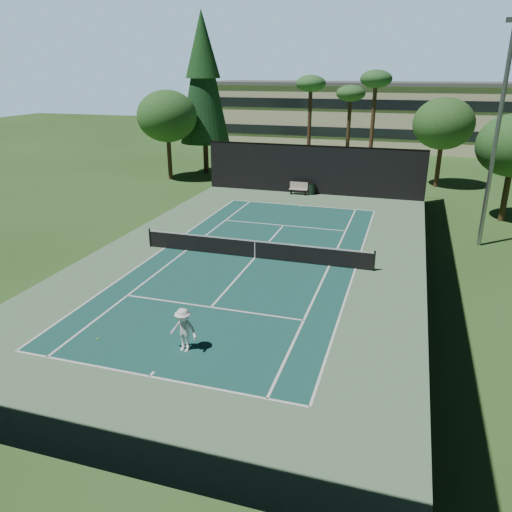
{
  "coord_description": "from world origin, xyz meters",
  "views": [
    {
      "loc": [
        7.66,
        -24.49,
        9.68
      ],
      "look_at": [
        1.0,
        -3.0,
        1.3
      ],
      "focal_mm": 35.0,
      "sensor_mm": 36.0,
      "label": 1
    }
  ],
  "objects_px": {
    "tennis_net": "(255,249)",
    "player": "(184,330)",
    "tennis_ball_a": "(98,339)",
    "tennis_ball_b": "(259,245)",
    "park_bench": "(298,188)",
    "tennis_ball_c": "(276,249)",
    "tennis_ball_d": "(189,221)",
    "trash_bin": "(312,189)"
  },
  "relations": [
    {
      "from": "tennis_ball_d",
      "to": "tennis_ball_a",
      "type": "bearing_deg",
      "value": -78.17
    },
    {
      "from": "tennis_ball_a",
      "to": "park_bench",
      "type": "distance_m",
      "value": 25.79
    },
    {
      "from": "player",
      "to": "tennis_ball_a",
      "type": "height_order",
      "value": "player"
    },
    {
      "from": "tennis_ball_c",
      "to": "park_bench",
      "type": "distance_m",
      "value": 13.91
    },
    {
      "from": "tennis_ball_c",
      "to": "trash_bin",
      "type": "xyz_separation_m",
      "value": [
        -0.71,
        14.04,
        0.45
      ]
    },
    {
      "from": "tennis_ball_d",
      "to": "tennis_ball_c",
      "type": "bearing_deg",
      "value": -27.61
    },
    {
      "from": "tennis_ball_d",
      "to": "tennis_ball_b",
      "type": "bearing_deg",
      "value": -29.52
    },
    {
      "from": "trash_bin",
      "to": "player",
      "type": "bearing_deg",
      "value": -89.21
    },
    {
      "from": "tennis_ball_b",
      "to": "trash_bin",
      "type": "bearing_deg",
      "value": 88.2
    },
    {
      "from": "tennis_ball_a",
      "to": "tennis_ball_d",
      "type": "bearing_deg",
      "value": 101.83
    },
    {
      "from": "tennis_ball_b",
      "to": "trash_bin",
      "type": "relative_size",
      "value": 0.08
    },
    {
      "from": "tennis_ball_b",
      "to": "trash_bin",
      "type": "distance_m",
      "value": 13.71
    },
    {
      "from": "tennis_net",
      "to": "tennis_ball_d",
      "type": "height_order",
      "value": "tennis_net"
    },
    {
      "from": "park_bench",
      "to": "tennis_net",
      "type": "bearing_deg",
      "value": -86.22
    },
    {
      "from": "tennis_ball_a",
      "to": "tennis_ball_c",
      "type": "height_order",
      "value": "tennis_ball_a"
    },
    {
      "from": "park_bench",
      "to": "trash_bin",
      "type": "height_order",
      "value": "park_bench"
    },
    {
      "from": "tennis_net",
      "to": "tennis_ball_a",
      "type": "xyz_separation_m",
      "value": [
        -3.09,
        -10.26,
        -0.52
      ]
    },
    {
      "from": "tennis_ball_a",
      "to": "tennis_ball_c",
      "type": "distance_m",
      "value": 12.52
    },
    {
      "from": "tennis_ball_a",
      "to": "tennis_ball_d",
      "type": "distance_m",
      "value": 15.98
    },
    {
      "from": "tennis_ball_b",
      "to": "tennis_ball_c",
      "type": "relative_size",
      "value": 1.14
    },
    {
      "from": "tennis_ball_c",
      "to": "tennis_ball_d",
      "type": "relative_size",
      "value": 1.11
    },
    {
      "from": "tennis_ball_a",
      "to": "tennis_ball_b",
      "type": "relative_size",
      "value": 1.05
    },
    {
      "from": "player",
      "to": "park_bench",
      "type": "distance_m",
      "value": 25.45
    },
    {
      "from": "tennis_ball_a",
      "to": "park_bench",
      "type": "height_order",
      "value": "park_bench"
    },
    {
      "from": "tennis_ball_c",
      "to": "tennis_ball_a",
      "type": "bearing_deg",
      "value": -107.94
    },
    {
      "from": "tennis_net",
      "to": "trash_bin",
      "type": "relative_size",
      "value": 13.65
    },
    {
      "from": "tennis_ball_d",
      "to": "trash_bin",
      "type": "height_order",
      "value": "trash_bin"
    },
    {
      "from": "tennis_net",
      "to": "player",
      "type": "relative_size",
      "value": 7.58
    },
    {
      "from": "tennis_ball_a",
      "to": "park_bench",
      "type": "bearing_deg",
      "value": 85.39
    },
    {
      "from": "player",
      "to": "tennis_ball_b",
      "type": "height_order",
      "value": "player"
    },
    {
      "from": "tennis_ball_d",
      "to": "player",
      "type": "bearing_deg",
      "value": -66.2
    },
    {
      "from": "tennis_ball_a",
      "to": "tennis_ball_d",
      "type": "xyz_separation_m",
      "value": [
        -3.28,
        15.64,
        -0.01
      ]
    },
    {
      "from": "tennis_ball_d",
      "to": "trash_bin",
      "type": "bearing_deg",
      "value": 58.08
    },
    {
      "from": "tennis_ball_b",
      "to": "player",
      "type": "bearing_deg",
      "value": -86.25
    },
    {
      "from": "tennis_ball_b",
      "to": "tennis_ball_d",
      "type": "bearing_deg",
      "value": 150.48
    },
    {
      "from": "tennis_net",
      "to": "park_bench",
      "type": "height_order",
      "value": "tennis_net"
    },
    {
      "from": "tennis_net",
      "to": "tennis_ball_b",
      "type": "bearing_deg",
      "value": 100.66
    },
    {
      "from": "tennis_net",
      "to": "tennis_ball_d",
      "type": "distance_m",
      "value": 8.36
    },
    {
      "from": "player",
      "to": "tennis_ball_d",
      "type": "height_order",
      "value": "player"
    },
    {
      "from": "tennis_net",
      "to": "tennis_ball_b",
      "type": "height_order",
      "value": "tennis_net"
    },
    {
      "from": "tennis_ball_b",
      "to": "tennis_ball_c",
      "type": "distance_m",
      "value": 1.19
    },
    {
      "from": "tennis_net",
      "to": "tennis_ball_d",
      "type": "xyz_separation_m",
      "value": [
        -6.37,
        5.38,
        -0.53
      ]
    }
  ]
}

